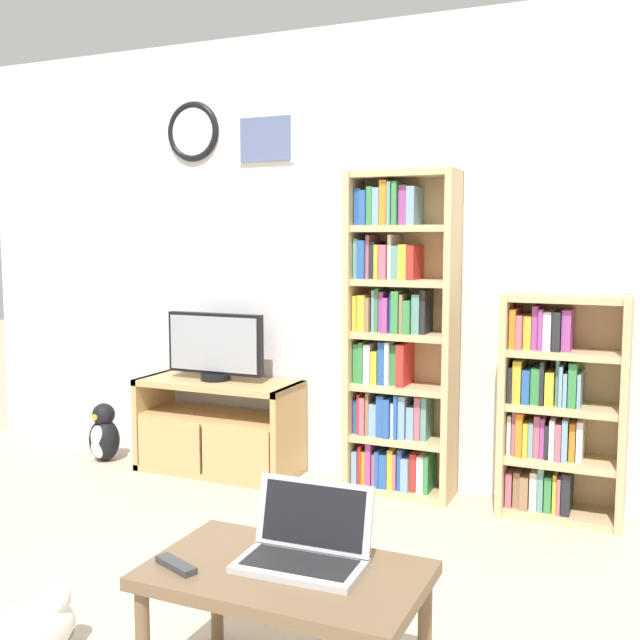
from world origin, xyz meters
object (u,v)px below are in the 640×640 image
at_px(coffee_table, 286,585).
at_px(remote_near_laptop, 176,565).
at_px(bookshelf_tall, 397,340).
at_px(laptop, 306,544).
at_px(cat, 34,627).
at_px(tv_stand, 217,426).
at_px(television, 215,347).
at_px(penguin_figurine, 103,435).
at_px(bookshelf_short, 555,408).

distance_m(coffee_table, remote_near_laptop, 0.34).
bearing_deg(coffee_table, bookshelf_tall, 98.59).
distance_m(laptop, remote_near_laptop, 0.39).
bearing_deg(cat, tv_stand, 138.93).
bearing_deg(tv_stand, television, 137.04).
bearing_deg(bookshelf_tall, cat, -105.29).
xyz_separation_m(television, penguin_figurine, (-0.77, -0.11, -0.59)).
bearing_deg(coffee_table, bookshelf_short, 74.27).
relative_size(coffee_table, remote_near_laptop, 5.04).
bearing_deg(tv_stand, cat, -75.54).
distance_m(bookshelf_short, coffee_table, 2.03).
height_order(tv_stand, bookshelf_tall, bookshelf_tall).
bearing_deg(laptop, coffee_table, -124.08).
bearing_deg(cat, laptop, 47.01).
distance_m(bookshelf_tall, bookshelf_short, 0.89).
height_order(bookshelf_tall, coffee_table, bookshelf_tall).
xyz_separation_m(tv_stand, bookshelf_short, (1.93, 0.09, 0.27)).
height_order(tv_stand, remote_near_laptop, tv_stand).
bearing_deg(cat, television, 139.34).
relative_size(television, bookshelf_short, 0.56).
height_order(tv_stand, penguin_figurine, tv_stand).
height_order(television, bookshelf_tall, bookshelf_tall).
distance_m(tv_stand, coffee_table, 2.31).
bearing_deg(coffee_table, television, 126.90).
height_order(coffee_table, remote_near_laptop, remote_near_laptop).
distance_m(bookshelf_short, cat, 2.56).
distance_m(television, remote_near_laptop, 2.31).
bearing_deg(bookshelf_tall, television, -175.39).
height_order(coffee_table, cat, coffee_table).
bearing_deg(bookshelf_tall, laptop, -80.02).
bearing_deg(bookshelf_short, television, -177.79).
bearing_deg(tv_stand, coffee_table, -53.21).
xyz_separation_m(laptop, cat, (-0.91, -0.20, -0.37)).
distance_m(bookshelf_tall, coffee_table, 2.04).
distance_m(television, coffee_table, 2.37).
xyz_separation_m(bookshelf_short, cat, (-1.42, -2.08, -0.44)).
distance_m(bookshelf_tall, penguin_figurine, 2.00).
relative_size(bookshelf_tall, cat, 3.53).
relative_size(television, coffee_table, 0.76).
xyz_separation_m(remote_near_laptop, cat, (-0.57, -0.01, -0.32)).
distance_m(tv_stand, penguin_figurine, 0.80).
height_order(bookshelf_tall, remote_near_laptop, bookshelf_tall).
height_order(tv_stand, cat, tv_stand).
height_order(tv_stand, bookshelf_short, bookshelf_short).
height_order(television, coffee_table, television).
bearing_deg(television, laptop, -51.44).
distance_m(bookshelf_short, remote_near_laptop, 2.25).
distance_m(laptop, cat, 1.00).
relative_size(tv_stand, bookshelf_tall, 0.56).
distance_m(television, laptop, 2.33).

